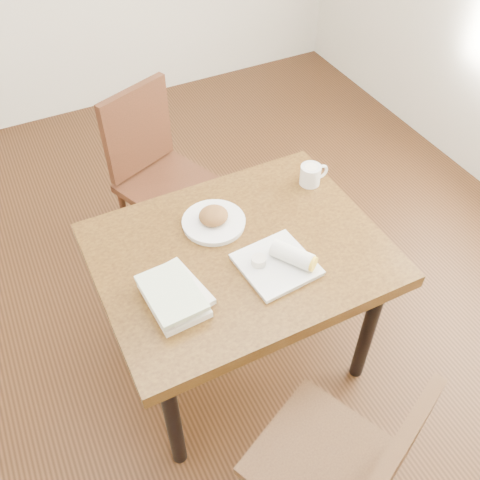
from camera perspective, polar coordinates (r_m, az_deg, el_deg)
name	(u,v)px	position (r m, az deg, el deg)	size (l,w,h in m)	color
ground	(240,355)	(2.66, 0.00, -12.16)	(4.00, 5.00, 0.01)	#472814
room_walls	(240,23)	(1.54, 0.00, 22.12)	(4.02, 5.02, 2.80)	silver
table	(240,264)	(2.12, 0.00, -2.56)	(1.10, 0.86, 0.75)	brown
chair_near	(347,468)	(1.86, 11.37, -22.72)	(0.56, 0.56, 0.95)	#4C2F15
chair_far	(156,168)	(2.79, -8.93, 7.64)	(0.55, 0.55, 0.95)	#4B2315
plate_scone	(214,220)	(2.14, -2.83, 2.16)	(0.26, 0.26, 0.08)	white
coffee_mug	(311,174)	(2.34, 7.61, 6.96)	(0.13, 0.09, 0.09)	white
plate_burrito	(281,262)	(1.98, 4.44, -2.32)	(0.28, 0.28, 0.09)	white
book_stack	(174,295)	(1.88, -7.06, -5.80)	(0.22, 0.29, 0.07)	white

